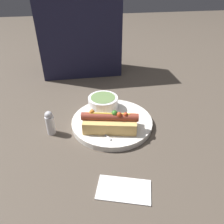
{
  "coord_description": "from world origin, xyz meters",
  "views": [
    {
      "loc": [
        -0.1,
        -0.57,
        0.44
      ],
      "look_at": [
        0.0,
        0.0,
        0.05
      ],
      "focal_mm": 35.0,
      "sensor_mm": 36.0,
      "label": 1
    }
  ],
  "objects_px": {
    "soup_bowl": "(103,102)",
    "salt_shaker": "(50,123)",
    "spoon": "(87,118)",
    "hot_dog": "(110,122)",
    "seated_diner": "(80,31)"
  },
  "relations": [
    {
      "from": "hot_dog",
      "to": "seated_diner",
      "type": "distance_m",
      "value": 0.53
    },
    {
      "from": "soup_bowl",
      "to": "seated_diner",
      "type": "bearing_deg",
      "value": 97.54
    },
    {
      "from": "spoon",
      "to": "salt_shaker",
      "type": "bearing_deg",
      "value": 78.65
    },
    {
      "from": "hot_dog",
      "to": "seated_diner",
      "type": "xyz_separation_m",
      "value": [
        -0.06,
        0.5,
        0.15
      ]
    },
    {
      "from": "hot_dog",
      "to": "salt_shaker",
      "type": "height_order",
      "value": "hot_dog"
    },
    {
      "from": "spoon",
      "to": "seated_diner",
      "type": "distance_m",
      "value": 0.47
    },
    {
      "from": "spoon",
      "to": "salt_shaker",
      "type": "distance_m",
      "value": 0.12
    },
    {
      "from": "spoon",
      "to": "salt_shaker",
      "type": "relative_size",
      "value": 2.08
    },
    {
      "from": "soup_bowl",
      "to": "spoon",
      "type": "height_order",
      "value": "soup_bowl"
    },
    {
      "from": "soup_bowl",
      "to": "salt_shaker",
      "type": "relative_size",
      "value": 1.28
    },
    {
      "from": "spoon",
      "to": "seated_diner",
      "type": "bearing_deg",
      "value": -27.93
    },
    {
      "from": "hot_dog",
      "to": "salt_shaker",
      "type": "xyz_separation_m",
      "value": [
        -0.18,
        0.03,
        -0.0
      ]
    },
    {
      "from": "hot_dog",
      "to": "soup_bowl",
      "type": "xyz_separation_m",
      "value": [
        -0.01,
        0.12,
        0.0
      ]
    },
    {
      "from": "soup_bowl",
      "to": "hot_dog",
      "type": "bearing_deg",
      "value": -87.55
    },
    {
      "from": "salt_shaker",
      "to": "seated_diner",
      "type": "xyz_separation_m",
      "value": [
        0.13,
        0.47,
        0.16
      ]
    }
  ]
}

